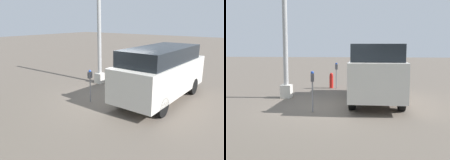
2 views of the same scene
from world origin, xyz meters
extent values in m
plane|color=#60564C|center=(0.00, 0.00, 0.00)|extent=(80.00, 80.00, 0.00)
cylinder|color=gray|center=(-0.70, 0.69, 0.52)|extent=(0.05, 0.05, 1.03)
cube|color=#47474C|center=(-0.70, 0.69, 1.16)|extent=(0.22, 0.15, 0.26)
sphere|color=navy|center=(-0.70, 0.69, 1.32)|extent=(0.11, 0.11, 0.11)
cylinder|color=gray|center=(4.34, 0.37, 0.49)|extent=(0.05, 0.05, 0.99)
cube|color=#47474C|center=(4.34, 0.37, 1.12)|extent=(0.22, 0.15, 0.26)
sphere|color=navy|center=(4.34, 0.37, 1.27)|extent=(0.11, 0.11, 0.11)
cube|color=beige|center=(1.73, 2.24, 0.28)|extent=(0.44, 0.44, 0.55)
cylinder|color=#9E9E9E|center=(1.73, 2.24, 3.34)|extent=(0.20, 0.20, 5.59)
cube|color=beige|center=(1.36, -1.47, 1.02)|extent=(5.14, 1.99, 1.29)
cube|color=black|center=(1.24, -1.47, 1.96)|extent=(4.12, 1.82, 0.60)
cube|color=orange|center=(3.88, -0.90, 0.52)|extent=(0.08, 0.12, 0.20)
cylinder|color=black|center=(2.96, -0.67, 0.37)|extent=(0.74, 0.24, 0.74)
cylinder|color=black|center=(2.93, -2.33, 0.37)|extent=(0.74, 0.24, 0.74)
cylinder|color=black|center=(-0.20, -0.61, 0.37)|extent=(0.74, 0.24, 0.74)
cylinder|color=black|center=(-0.23, -2.27, 0.37)|extent=(0.74, 0.24, 0.74)
cylinder|color=red|center=(4.54, 0.65, 0.33)|extent=(0.20, 0.20, 0.65)
sphere|color=red|center=(4.54, 0.65, 0.70)|extent=(0.18, 0.18, 0.18)
camera|label=1|loc=(-6.94, -5.22, 3.30)|focal=35.00mm
camera|label=2|loc=(-9.70, -0.96, 2.23)|focal=45.00mm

